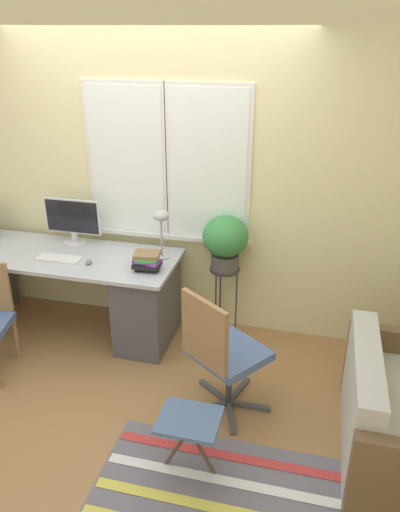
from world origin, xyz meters
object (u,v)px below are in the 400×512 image
at_px(office_chair_swivel, 222,352).
at_px(potted_plant, 225,239).
at_px(keyboard, 59,259).
at_px(desk_lamp, 161,221).
at_px(mouse, 89,262).
at_px(monitor, 73,220).
at_px(plant_stand, 225,277).
at_px(book_stack, 147,261).
at_px(folding_stool, 189,424).

relative_size(office_chair_swivel, potted_plant, 2.06).
bearing_deg(keyboard, desk_lamp, 17.43).
relative_size(mouse, office_chair_swivel, 0.08).
distance_m(monitor, keyboard, 0.40).
distance_m(monitor, office_chair_swivel, 1.85).
bearing_deg(plant_stand, keyboard, -163.96).
height_order(desk_lamp, book_stack, desk_lamp).
height_order(keyboard, mouse, mouse).
xyz_separation_m(desk_lamp, folding_stool, (0.62, -1.42, -0.69)).
relative_size(desk_lamp, book_stack, 1.84).
distance_m(book_stack, office_chair_swivel, 1.00).
bearing_deg(plant_stand, mouse, -159.06).
relative_size(keyboard, mouse, 5.06).
bearing_deg(keyboard, potted_plant, 16.04).
distance_m(keyboard, mouse, 0.28).
relative_size(mouse, potted_plant, 0.16).
xyz_separation_m(potted_plant, folding_stool, (0.11, -1.55, -0.53)).
distance_m(monitor, mouse, 0.51).
distance_m(mouse, office_chair_swivel, 1.38).
bearing_deg(office_chair_swivel, folding_stool, 118.70).
bearing_deg(keyboard, monitor, 94.23).
xyz_separation_m(monitor, mouse, (0.30, -0.36, -0.20)).
bearing_deg(folding_stool, plant_stand, 93.98).
bearing_deg(book_stack, mouse, -177.42).
height_order(keyboard, plant_stand, keyboard).
xyz_separation_m(desk_lamp, book_stack, (-0.04, -0.25, -0.24)).
height_order(office_chair_swivel, folding_stool, office_chair_swivel).
bearing_deg(monitor, potted_plant, 1.65).
bearing_deg(book_stack, potted_plant, 34.49).
bearing_deg(potted_plant, desk_lamp, -166.21).
bearing_deg(plant_stand, potted_plant, 45.00).
distance_m(office_chair_swivel, folding_stool, 0.59).
xyz_separation_m(monitor, office_chair_swivel, (1.53, -0.94, -0.46)).
xyz_separation_m(plant_stand, potted_plant, (0.00, 0.00, 0.34)).
distance_m(office_chair_swivel, plant_stand, 1.00).
distance_m(potted_plant, folding_stool, 1.64).
distance_m(keyboard, book_stack, 0.78).
bearing_deg(office_chair_swivel, potted_plant, -43.55).
xyz_separation_m(mouse, desk_lamp, (0.54, 0.27, 0.30)).
bearing_deg(keyboard, folding_stool, -39.20).
xyz_separation_m(office_chair_swivel, potted_plant, (-0.18, 0.98, 0.40)).
relative_size(monitor, office_chair_swivel, 0.53).
bearing_deg(plant_stand, office_chair_swivel, -79.55).
height_order(mouse, folding_stool, mouse).
distance_m(monitor, book_stack, 0.88).
bearing_deg(mouse, office_chair_swivel, -25.23).
bearing_deg(desk_lamp, folding_stool, -66.53).
bearing_deg(monitor, plant_stand, 1.65).
bearing_deg(potted_plant, monitor, -178.35).
distance_m(monitor, plant_stand, 1.41).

